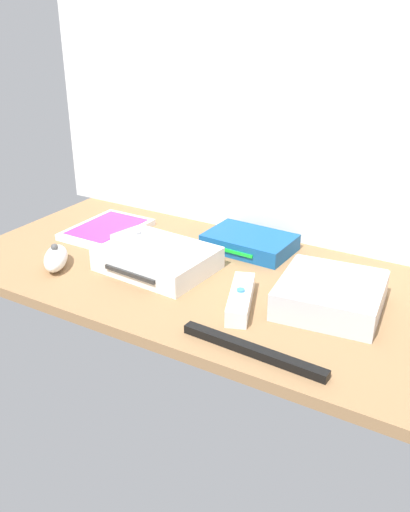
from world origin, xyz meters
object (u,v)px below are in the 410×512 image
Objects in this scene: game_console at (158,259)px; remote_nunchuk at (56,258)px; game_case at (107,229)px; network_router at (250,242)px; sensor_bar at (253,350)px; remote_classic_pad at (150,244)px; remote_wand at (241,299)px; mini_computer at (330,295)px.

game_console is 2.06× the size of remote_nunchuk.
game_case is 1.78× the size of remote_nunchuk.
sensor_bar is at bearing -60.60° from network_router.
network_router is 38.62cm from sensor_bar.
game_case is at bearing 159.14° from game_console.
remote_nunchuk is at bearing -138.32° from remote_classic_pad.
remote_classic_pad is (-22.17, 4.24, 3.90)cm from remote_wand.
remote_wand is at bearing -9.24° from game_console.
remote_nunchuk is (-38.58, -4.85, 0.53)cm from remote_wand.
game_console is at bearing -120.86° from network_router.
remote_nunchuk is at bearing -147.30° from game_console.
game_console is 1.16× the size of game_case.
remote_nunchuk reaches higher than network_router.
remote_nunchuk reaches higher than sensor_bar.
game_console is 1.46× the size of remote_wand.
remote_wand is at bearing -19.37° from game_case.
mini_computer reaches higher than remote_nunchuk.
network_router is at bearing 7.59° from remote_nunchuk.
sensor_bar is (17.70, -34.32, -1.00)cm from network_router.
remote_nunchuk is at bearing 166.07° from remote_wand.
mini_computer is 1.77× the size of remote_nunchuk.
remote_classic_pad reaches higher than sensor_bar.
mini_computer is 0.99× the size of game_case.
remote_nunchuk is 0.45× the size of sensor_bar.
network_router is 24.38cm from remote_wand.
sensor_bar is (8.22, -11.86, -0.81)cm from remote_wand.
remote_classic_pad is (16.41, 9.09, 3.37)cm from remote_nunchuk.
game_case is 0.79× the size of sensor_bar.
remote_nunchuk is (-52.02, -11.99, -0.60)cm from mini_computer.
remote_classic_pad is at bearing -175.34° from mini_computer.
sensor_bar is at bearing -28.01° from game_case.
network_router is (-22.92, 15.31, -0.94)cm from mini_computer.
game_console is 1.39× the size of remote_classic_pad.
game_case is at bearing 172.37° from mini_computer.
game_case is at bearing 155.02° from sensor_bar.
game_console is 20.19cm from remote_nunchuk.
network_router is at bearing 120.11° from sensor_bar.
game_console reaches higher than game_case.
sensor_bar is at bearing -76.38° from remote_wand.
sensor_bar is (46.79, -7.01, -1.34)cm from remote_nunchuk.
game_case reaches higher than sensor_bar.
remote_wand is (-13.44, -7.14, -1.13)cm from mini_computer.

